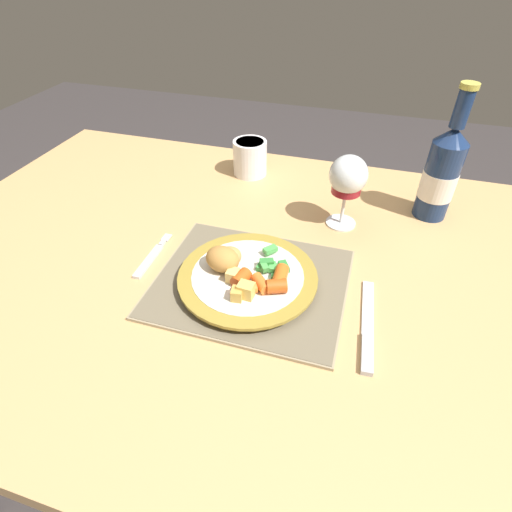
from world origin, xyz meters
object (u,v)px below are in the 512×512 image
dinner_plate (248,278)px  drinking_cup (250,157)px  bottle (441,173)px  fork (151,258)px  dining_table (273,297)px  table_knife (367,332)px  wine_glass (348,178)px

dinner_plate → drinking_cup: drinking_cup is taller
bottle → dinner_plate: bearing=-133.3°
fork → bottle: (0.50, 0.31, 0.10)m
dinner_plate → fork: size_ratio=1.77×
dining_table → drinking_cup: size_ratio=17.05×
fork → table_knife: (0.40, -0.06, 0.00)m
table_knife → drinking_cup: size_ratio=2.27×
fork → drinking_cup: bearing=78.5°
wine_glass → drinking_cup: wine_glass is taller
fork → wine_glass: 0.41m
dining_table → bottle: bearing=43.4°
table_knife → drinking_cup: 0.55m
dining_table → fork: size_ratio=10.77×
bottle → drinking_cup: (-0.43, 0.07, -0.05)m
dining_table → dinner_plate: bearing=-115.8°
dining_table → fork: fork is taller
fork → wine_glass: (0.33, 0.22, 0.10)m
dinner_plate → wine_glass: wine_glass is taller
dinner_plate → fork: dinner_plate is taller
bottle → drinking_cup: 0.44m
bottle → fork: bearing=-148.3°
dinner_plate → bottle: (0.31, 0.33, 0.08)m
table_knife → bottle: bottle is taller
table_knife → wine_glass: 0.31m
bottle → dining_table: bearing=-136.6°
dining_table → bottle: 0.42m
table_knife → drinking_cup: drinking_cup is taller
wine_glass → fork: bearing=-146.0°
dinner_plate → drinking_cup: size_ratio=2.81×
fork → drinking_cup: drinking_cup is taller
dining_table → dinner_plate: 0.12m
table_knife → wine_glass: (-0.08, 0.28, 0.10)m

